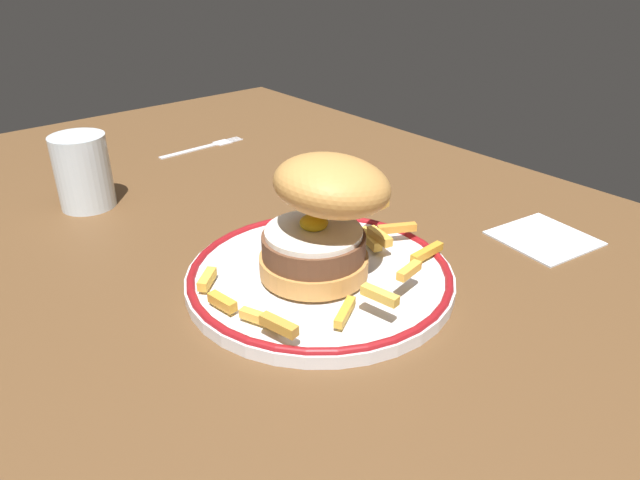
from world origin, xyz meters
The scene contains 7 objects.
ground_plane centered at (0.00, 0.00, -2.00)cm, with size 146.59×80.39×4.00cm, color brown.
dinner_plate centered at (-2.97, -2.06, 0.84)cm, with size 25.19×25.19×1.60cm.
burger centered at (-2.22, -2.24, 7.44)cm, with size 11.88×12.35×11.96cm.
fries_pile centered at (-1.53, -1.12, 2.55)cm, with size 19.63×23.39×2.58cm.
water_glass centered at (-34.75, -12.15, 3.79)cm, with size 6.42×6.42×8.84cm.
fork centered at (-45.10, 9.78, 0.18)cm, with size 2.30×14.45×0.36cm.
napkin centered at (5.76, 22.42, 0.20)cm, with size 9.15×9.27×0.40cm, color silver.
Camera 1 is at (33.22, -32.42, 29.30)cm, focal length 32.77 mm.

